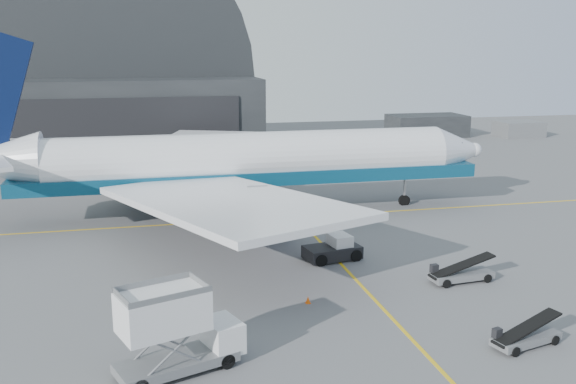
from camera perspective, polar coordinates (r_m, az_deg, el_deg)
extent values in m
plane|color=#565659|center=(45.66, 6.83, -8.58)|extent=(200.00, 200.00, 0.00)
cube|color=gold|center=(63.88, 0.79, -2.23)|extent=(80.00, 0.25, 0.02)
cube|color=gold|center=(43.92, 7.72, -9.48)|extent=(0.25, 40.00, 0.02)
cube|color=black|center=(105.70, -16.98, 6.51)|extent=(50.00, 28.00, 12.00)
cube|color=black|center=(91.84, -17.49, 4.97)|extent=(42.00, 0.40, 9.50)
cube|color=black|center=(124.82, 12.17, 4.88)|extent=(14.00, 8.00, 4.00)
cube|color=slate|center=(129.54, 19.78, 4.70)|extent=(8.00, 6.00, 2.80)
cylinder|color=white|center=(64.00, -3.20, 3.00)|extent=(39.46, 5.26, 5.26)
cone|color=white|center=(71.12, 14.69, 3.59)|extent=(4.82, 5.26, 5.26)
sphere|color=white|center=(72.15, 16.24, 3.62)|extent=(1.53, 1.53, 1.53)
cube|color=black|center=(70.42, 13.77, 4.09)|extent=(2.85, 2.41, 0.77)
cube|color=navy|center=(64.31, -3.19, 1.51)|extent=(46.03, 5.32, 1.32)
cube|color=white|center=(50.83, -5.52, -0.88)|extent=(20.21, 26.87, 1.60)
cube|color=white|center=(76.51, -8.13, 3.67)|extent=(20.21, 26.87, 1.60)
cube|color=white|center=(69.09, -24.12, 3.73)|extent=(6.71, 9.17, 0.38)
cylinder|color=gray|center=(55.95, -2.74, -1.41)|extent=(5.70, 2.96, 2.96)
cylinder|color=gray|center=(72.87, -5.21, 1.89)|extent=(5.70, 2.96, 2.96)
cylinder|color=#A5A5AA|center=(69.46, 10.32, 0.08)|extent=(0.31, 0.31, 3.07)
cylinder|color=black|center=(69.69, 10.29, -0.75)|extent=(1.21, 0.38, 1.21)
cylinder|color=black|center=(61.37, -4.60, -2.33)|extent=(1.42, 0.49, 1.42)
cylinder|color=black|center=(68.11, -5.47, -0.82)|extent=(1.42, 0.49, 1.42)
cube|color=slate|center=(34.95, -9.88, -14.65)|extent=(6.69, 4.46, 0.52)
cube|color=silver|center=(35.58, -5.85, -12.51)|extent=(2.37, 2.81, 1.66)
cube|color=black|center=(35.80, -4.73, -11.87)|extent=(0.75, 1.88, 0.93)
cube|color=silver|center=(33.49, -11.06, -10.38)|extent=(4.97, 3.92, 2.07)
cylinder|color=black|center=(35.03, -5.43, -14.73)|extent=(0.89, 0.57, 0.83)
cylinder|color=black|center=(36.77, -7.05, -13.37)|extent=(0.89, 0.57, 0.83)
cylinder|color=black|center=(35.22, -14.28, -14.94)|extent=(0.89, 0.57, 0.83)
cube|color=black|center=(51.38, 3.95, -5.34)|extent=(4.71, 3.12, 0.98)
cube|color=silver|center=(51.41, 4.61, -4.33)|extent=(1.84, 2.20, 0.98)
cylinder|color=black|center=(51.21, 6.03, -5.64)|extent=(1.03, 0.55, 0.98)
cylinder|color=black|center=(53.03, 4.89, -4.97)|extent=(1.03, 0.55, 0.98)
cylinder|color=black|center=(49.86, 2.94, -6.10)|extent=(1.03, 0.55, 0.98)
cylinder|color=black|center=(51.73, 1.88, -5.38)|extent=(1.03, 0.55, 0.98)
cube|color=slate|center=(39.59, 20.39, -12.12)|extent=(4.45, 2.45, 0.43)
cube|color=black|center=(39.32, 20.47, -11.22)|extent=(4.60, 2.05, 1.23)
cube|color=black|center=(38.54, 18.08, -11.85)|extent=(0.56, 0.49, 0.58)
cylinder|color=black|center=(40.34, 22.60, -12.06)|extent=(0.62, 0.38, 0.58)
cylinder|color=black|center=(41.12, 21.15, -11.45)|extent=(0.62, 0.38, 0.58)
cylinder|color=black|center=(38.19, 19.53, -13.23)|extent=(0.62, 0.38, 0.58)
cylinder|color=black|center=(39.01, 18.07, -12.54)|extent=(0.62, 0.38, 0.58)
cube|color=slate|center=(48.22, 15.14, -7.16)|extent=(4.78, 2.01, 0.48)
cube|color=black|center=(47.98, 15.19, -6.33)|extent=(5.03, 1.51, 1.35)
cube|color=black|center=(47.53, 12.87, -6.66)|extent=(0.57, 0.47, 0.63)
cylinder|color=black|center=(48.63, 17.29, -7.33)|extent=(0.66, 0.32, 0.63)
cylinder|color=black|center=(49.76, 16.30, -6.80)|extent=(0.66, 0.32, 0.63)
cylinder|color=black|center=(46.82, 13.88, -7.91)|extent=(0.66, 0.32, 0.63)
cylinder|color=black|center=(47.99, 12.94, -7.34)|extent=(0.66, 0.32, 0.63)
cube|color=#EC5207|center=(43.05, 1.79, -9.82)|extent=(0.34, 0.34, 0.03)
cone|color=#EC5207|center=(42.97, 1.79, -9.54)|extent=(0.34, 0.34, 0.49)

